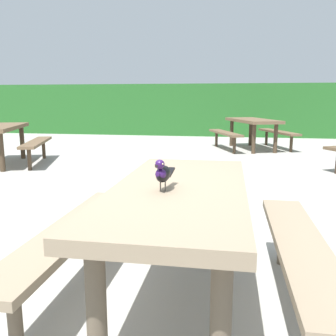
{
  "coord_description": "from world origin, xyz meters",
  "views": [
    {
      "loc": [
        0.68,
        -2.27,
        1.24
      ],
      "look_at": [
        0.32,
        -0.21,
        0.84
      ],
      "focal_mm": 38.87,
      "sensor_mm": 36.0,
      "label": 1
    }
  ],
  "objects": [
    {
      "name": "hedge_wall",
      "position": [
        0.0,
        10.43,
        0.85
      ],
      "size": [
        28.0,
        1.42,
        1.71
      ],
      "primitive_type": "cube",
      "color": "#235B23",
      "rests_on": "ground"
    },
    {
      "name": "ground_plane",
      "position": [
        0.0,
        0.0,
        0.0
      ],
      "size": [
        60.0,
        60.0,
        0.0
      ],
      "primitive_type": "plane",
      "color": "#A3A099"
    },
    {
      "name": "picnic_table_foreground",
      "position": [
        0.39,
        -0.21,
        0.56
      ],
      "size": [
        1.69,
        1.8,
        0.74
      ],
      "color": "#84725B",
      "rests_on": "ground"
    },
    {
      "name": "picnic_table_far_centre",
      "position": [
        1.18,
        6.89,
        0.56
      ],
      "size": [
        2.18,
        2.2,
        0.74
      ],
      "color": "brown",
      "rests_on": "ground"
    },
    {
      "name": "bird_grackle",
      "position": [
        0.32,
        -0.37,
        0.84
      ],
      "size": [
        0.09,
        0.29,
        0.18
      ],
      "color": "black",
      "rests_on": "picnic_table_foreground"
    }
  ]
}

